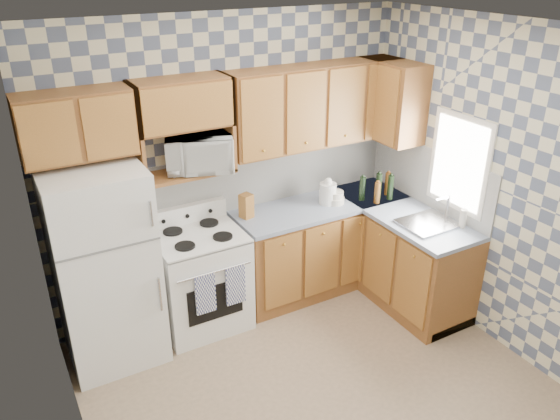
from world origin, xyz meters
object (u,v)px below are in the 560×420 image
Objects in this scene: microwave at (199,153)px; electric_kettle at (328,193)px; stove_body at (201,281)px; refrigerator at (105,268)px.

electric_kettle is at bearing 12.16° from microwave.
stove_body is at bearing 179.62° from electric_kettle.
microwave is (0.92, 0.16, 0.76)m from refrigerator.
stove_body is at bearing -111.02° from microwave.
refrigerator is 0.89m from stove_body.
electric_kettle is (1.34, -0.01, 0.57)m from stove_body.
refrigerator is 1.21m from microwave.
microwave is 1.36m from electric_kettle.
refrigerator is at bearing -179.57° from electric_kettle.
refrigerator is 2.15m from electric_kettle.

